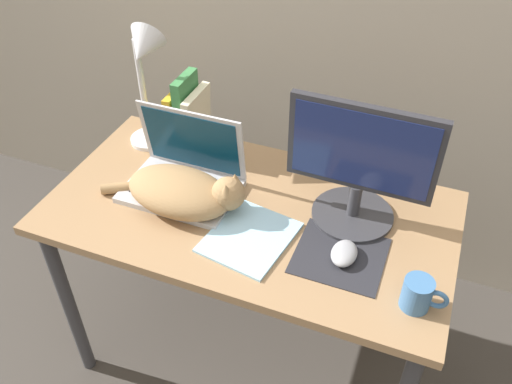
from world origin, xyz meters
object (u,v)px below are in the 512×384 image
(external_monitor, at_px, (360,165))
(book_row, at_px, (188,117))
(computer_mouse, at_px, (344,253))
(laptop, at_px, (184,175))
(notepad, at_px, (250,237))
(mug, at_px, (418,294))
(cat, at_px, (184,192))
(desk_lamp, at_px, (144,68))

(external_monitor, distance_m, book_row, 0.61)
(book_row, bearing_deg, computer_mouse, -27.35)
(laptop, height_order, notepad, laptop)
(external_monitor, relative_size, notepad, 1.46)
(mug, bearing_deg, book_row, 153.59)
(computer_mouse, bearing_deg, laptop, 168.17)
(cat, relative_size, external_monitor, 1.11)
(external_monitor, relative_size, desk_lamp, 0.92)
(external_monitor, bearing_deg, desk_lamp, 172.73)
(computer_mouse, bearing_deg, book_row, 152.65)
(laptop, xyz_separation_m, desk_lamp, (-0.19, 0.15, 0.24))
(cat, bearing_deg, book_row, 114.12)
(mug, bearing_deg, computer_mouse, 156.53)
(computer_mouse, bearing_deg, mug, -23.47)
(computer_mouse, xyz_separation_m, mug, (0.20, -0.09, 0.02))
(desk_lamp, bearing_deg, external_monitor, -7.27)
(notepad, relative_size, mug, 2.48)
(computer_mouse, relative_size, mug, 0.89)
(book_row, bearing_deg, notepad, -43.78)
(mug, bearing_deg, desk_lamp, 159.20)
(laptop, distance_m, cat, 0.09)
(desk_lamp, distance_m, notepad, 0.60)
(cat, height_order, mug, cat)
(cat, bearing_deg, computer_mouse, -3.90)
(desk_lamp, bearing_deg, notepad, -31.72)
(laptop, bearing_deg, computer_mouse, -11.83)
(book_row, bearing_deg, mug, -26.41)
(external_monitor, relative_size, computer_mouse, 4.09)
(laptop, height_order, desk_lamp, desk_lamp)
(computer_mouse, distance_m, notepad, 0.26)
(desk_lamp, bearing_deg, cat, -44.66)
(cat, distance_m, book_row, 0.31)
(cat, xyz_separation_m, external_monitor, (0.46, 0.14, 0.13))
(external_monitor, xyz_separation_m, book_row, (-0.59, 0.14, -0.07))
(notepad, bearing_deg, mug, -8.22)
(cat, relative_size, desk_lamp, 1.02)
(laptop, relative_size, mug, 3.02)
(computer_mouse, height_order, desk_lamp, desk_lamp)
(desk_lamp, bearing_deg, mug, -20.80)
(mug, bearing_deg, external_monitor, 130.32)
(notepad, distance_m, mug, 0.46)
(laptop, distance_m, notepad, 0.30)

